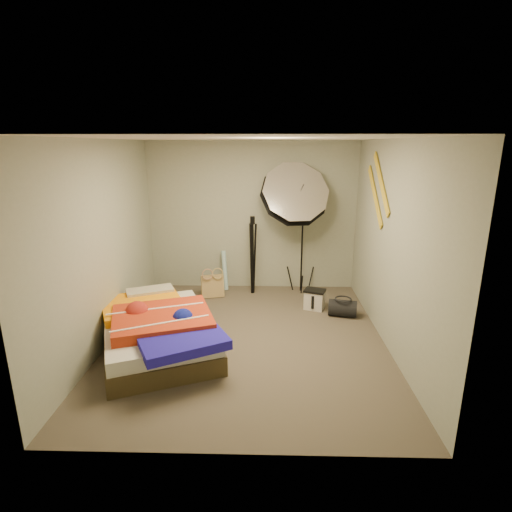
{
  "coord_description": "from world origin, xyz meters",
  "views": [
    {
      "loc": [
        0.24,
        -4.69,
        2.44
      ],
      "look_at": [
        0.1,
        0.6,
        0.95
      ],
      "focal_mm": 28.0,
      "sensor_mm": 36.0,
      "label": 1
    }
  ],
  "objects_px": {
    "duffel_bag": "(343,308)",
    "bed": "(158,329)",
    "tote_bag": "(213,286)",
    "camera_case": "(314,300)",
    "camera_tripod": "(252,250)",
    "photo_umbrella": "(294,196)",
    "wrapping_roll": "(225,270)"
  },
  "relations": [
    {
      "from": "photo_umbrella",
      "to": "wrapping_roll",
      "type": "bearing_deg",
      "value": 169.71
    },
    {
      "from": "photo_umbrella",
      "to": "duffel_bag",
      "type": "bearing_deg",
      "value": -51.9
    },
    {
      "from": "tote_bag",
      "to": "camera_case",
      "type": "height_order",
      "value": "tote_bag"
    },
    {
      "from": "duffel_bag",
      "to": "photo_umbrella",
      "type": "relative_size",
      "value": 0.17
    },
    {
      "from": "tote_bag",
      "to": "camera_tripod",
      "type": "distance_m",
      "value": 0.89
    },
    {
      "from": "duffel_bag",
      "to": "bed",
      "type": "height_order",
      "value": "bed"
    },
    {
      "from": "tote_bag",
      "to": "camera_tripod",
      "type": "relative_size",
      "value": 0.28
    },
    {
      "from": "wrapping_roll",
      "to": "bed",
      "type": "bearing_deg",
      "value": -105.61
    },
    {
      "from": "tote_bag",
      "to": "camera_case",
      "type": "xyz_separation_m",
      "value": [
        1.62,
        -0.46,
        -0.04
      ]
    },
    {
      "from": "tote_bag",
      "to": "photo_umbrella",
      "type": "distance_m",
      "value": 1.97
    },
    {
      "from": "tote_bag",
      "to": "photo_umbrella",
      "type": "xyz_separation_m",
      "value": [
        1.31,
        0.17,
        1.46
      ]
    },
    {
      "from": "camera_case",
      "to": "duffel_bag",
      "type": "bearing_deg",
      "value": -12.59
    },
    {
      "from": "duffel_bag",
      "to": "tote_bag",
      "type": "bearing_deg",
      "value": 172.82
    },
    {
      "from": "tote_bag",
      "to": "duffel_bag",
      "type": "distance_m",
      "value": 2.13
    },
    {
      "from": "camera_case",
      "to": "camera_tripod",
      "type": "relative_size",
      "value": 0.22
    },
    {
      "from": "wrapping_roll",
      "to": "photo_umbrella",
      "type": "bearing_deg",
      "value": -10.29
    },
    {
      "from": "wrapping_roll",
      "to": "bed",
      "type": "height_order",
      "value": "wrapping_roll"
    },
    {
      "from": "bed",
      "to": "camera_tripod",
      "type": "distance_m",
      "value": 2.29
    },
    {
      "from": "photo_umbrella",
      "to": "camera_tripod",
      "type": "distance_m",
      "value": 1.11
    },
    {
      "from": "tote_bag",
      "to": "bed",
      "type": "height_order",
      "value": "bed"
    },
    {
      "from": "duffel_bag",
      "to": "camera_tripod",
      "type": "xyz_separation_m",
      "value": [
        -1.35,
        0.91,
        0.63
      ]
    },
    {
      "from": "camera_case",
      "to": "camera_tripod",
      "type": "xyz_separation_m",
      "value": [
        -0.97,
        0.66,
        0.61
      ]
    },
    {
      "from": "wrapping_roll",
      "to": "camera_case",
      "type": "relative_size",
      "value": 2.38
    },
    {
      "from": "camera_case",
      "to": "duffel_bag",
      "type": "height_order",
      "value": "camera_case"
    },
    {
      "from": "photo_umbrella",
      "to": "tote_bag",
      "type": "bearing_deg",
      "value": -172.81
    },
    {
      "from": "duffel_bag",
      "to": "bed",
      "type": "relative_size",
      "value": 0.19
    },
    {
      "from": "wrapping_roll",
      "to": "camera_case",
      "type": "xyz_separation_m",
      "value": [
        1.45,
        -0.84,
        -0.2
      ]
    },
    {
      "from": "camera_case",
      "to": "bed",
      "type": "relative_size",
      "value": 0.13
    },
    {
      "from": "wrapping_roll",
      "to": "camera_tripod",
      "type": "bearing_deg",
      "value": -20.24
    },
    {
      "from": "tote_bag",
      "to": "camera_tripod",
      "type": "bearing_deg",
      "value": 2.16
    },
    {
      "from": "wrapping_roll",
      "to": "duffel_bag",
      "type": "height_order",
      "value": "wrapping_roll"
    },
    {
      "from": "wrapping_roll",
      "to": "photo_umbrella",
      "type": "distance_m",
      "value": 1.75
    }
  ]
}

